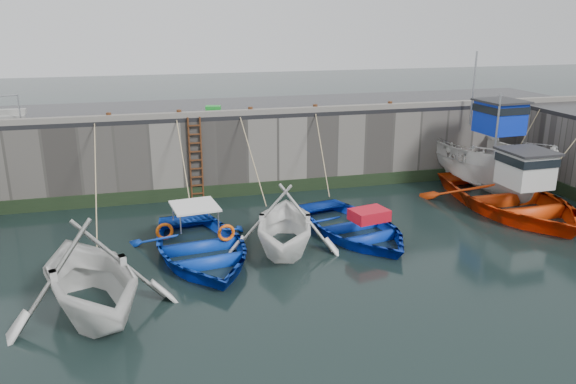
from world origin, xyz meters
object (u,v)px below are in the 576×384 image
object	(u,v)px
bollard_b	(179,114)
bollard_e	(390,105)
bollard_c	(250,111)
bollard_d	(315,108)
boat_near_navy	(354,234)
fish_crate	(213,110)
ladder	(196,159)
boat_far_white	(485,161)
boat_near_blacktrim	(284,247)
bollard_a	(109,117)
boat_near_white	(93,311)
boat_far_orange	(511,198)
boat_near_blue	(201,256)

from	to	relation	value
bollard_b	bollard_e	bearing A→B (deg)	0.00
bollard_c	bollard_d	xyz separation A→B (m)	(2.60, 0.00, 0.00)
boat_near_navy	bollard_d	world-z (taller)	bollard_d
fish_crate	bollard_d	size ratio (longest dim) A/B	2.04
ladder	bollard_e	size ratio (longest dim) A/B	11.43
boat_far_white	bollard_e	bearing A→B (deg)	149.09
boat_near_blacktrim	bollard_d	bearing A→B (deg)	80.39
bollard_a	bollard_e	bearing A→B (deg)	0.00
boat_near_blacktrim	bollard_a	distance (m)	8.33
bollard_c	bollard_d	size ratio (longest dim) A/B	1.00
bollard_a	bollard_b	world-z (taller)	same
boat_near_white	boat_far_white	xyz separation A→B (m)	(14.85, 6.52, 1.16)
fish_crate	bollard_e	xyz separation A→B (m)	(7.15, -0.56, -0.01)
bollard_d	boat_near_navy	bearing A→B (deg)	-93.10
bollard_d	bollard_e	distance (m)	3.20
boat_far_white	boat_far_orange	distance (m)	2.83
boat_near_navy	boat_near_blue	bearing A→B (deg)	173.98
boat_near_white	boat_far_orange	xyz separation A→B (m)	(14.23, 3.85, 0.46)
boat_far_white	bollard_b	distance (m)	12.32
boat_far_white	bollard_a	distance (m)	14.77
boat_near_white	bollard_c	bearing A→B (deg)	38.14
boat_near_navy	bollard_e	distance (m)	7.13
bollard_c	bollard_d	bearing A→B (deg)	0.00
boat_far_white	bollard_c	size ratio (longest dim) A/B	26.11
ladder	boat_far_orange	xyz separation A→B (m)	(10.88, -4.13, -1.13)
bollard_a	bollard_d	xyz separation A→B (m)	(7.80, 0.00, 0.00)
boat_far_orange	fish_crate	distance (m)	11.58
boat_far_white	fish_crate	distance (m)	11.12
boat_near_blue	boat_far_orange	world-z (taller)	boat_far_orange
boat_far_orange	bollard_e	world-z (taller)	boat_far_orange
boat_near_white	bollard_d	bearing A→B (deg)	27.43
ladder	boat_near_blacktrim	bearing A→B (deg)	-69.07
boat_near_white	bollard_e	size ratio (longest dim) A/B	17.38
bollard_b	boat_near_white	bearing A→B (deg)	-108.87
boat_far_white	fish_crate	bearing A→B (deg)	163.78
boat_far_orange	boat_near_navy	bearing A→B (deg)	-174.09
bollard_d	boat_near_white	bearing A→B (deg)	-134.39
ladder	bollard_d	size ratio (longest dim) A/B	11.43
ladder	boat_near_navy	xyz separation A→B (m)	(4.51, -4.94, -1.59)
bollard_c	ladder	bearing A→B (deg)	-171.33
boat_near_navy	boat_far_orange	bearing A→B (deg)	-4.36
fish_crate	bollard_d	world-z (taller)	fish_crate
boat_near_white	fish_crate	size ratio (longest dim) A/B	8.52
boat_near_white	fish_crate	distance (m)	10.36
bollard_d	boat_near_blacktrim	bearing A→B (deg)	-115.48
boat_near_blacktrim	boat_far_white	bearing A→B (deg)	38.54
boat_near_white	bollard_d	xyz separation A→B (m)	(8.14, 8.32, 3.30)
fish_crate	bollard_c	size ratio (longest dim) A/B	2.04
boat_far_orange	bollard_c	bearing A→B (deg)	151.46
boat_near_navy	boat_far_white	bearing A→B (deg)	14.86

